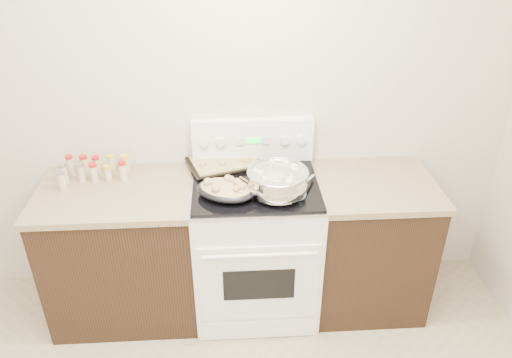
{
  "coord_description": "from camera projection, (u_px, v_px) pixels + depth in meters",
  "views": [
    {
      "loc": [
        0.2,
        -1.11,
        2.46
      ],
      "look_at": [
        0.35,
        1.37,
        1.0
      ],
      "focal_mm": 35.0,
      "sensor_mm": 36.0,
      "label": 1
    }
  ],
  "objects": [
    {
      "name": "room_shell",
      "position": [
        156.0,
        215.0,
        1.33
      ],
      "size": [
        4.1,
        3.6,
        2.75
      ],
      "color": "beige",
      "rests_on": "ground"
    },
    {
      "name": "baking_sheet",
      "position": [
        225.0,
        162.0,
        3.14
      ],
      "size": [
        0.51,
        0.43,
        0.06
      ],
      "color": "black",
      "rests_on": "kitchen_range"
    },
    {
      "name": "counter_left",
      "position": [
        125.0,
        251.0,
        3.16
      ],
      "size": [
        0.93,
        0.67,
        0.92
      ],
      "color": "black",
      "rests_on": "ground"
    },
    {
      "name": "blue_ladle",
      "position": [
        300.0,
        192.0,
        2.8
      ],
      "size": [
        0.16,
        0.25,
        0.1
      ],
      "color": "#7EAEBC",
      "rests_on": "kitchen_range"
    },
    {
      "name": "roasting_pan",
      "position": [
        226.0,
        189.0,
        2.8
      ],
      "size": [
        0.41,
        0.36,
        0.11
      ],
      "color": "black",
      "rests_on": "kitchen_range"
    },
    {
      "name": "counter_right",
      "position": [
        367.0,
        242.0,
        3.24
      ],
      "size": [
        0.73,
        0.67,
        0.92
      ],
      "color": "black",
      "rests_on": "ground"
    },
    {
      "name": "mixing_bowl",
      "position": [
        278.0,
        183.0,
        2.8
      ],
      "size": [
        0.35,
        0.35,
        0.2
      ],
      "color": "silver",
      "rests_on": "kitchen_range"
    },
    {
      "name": "spice_jars",
      "position": [
        93.0,
        170.0,
        3.01
      ],
      "size": [
        0.4,
        0.24,
        0.13
      ],
      "color": "#BFB28C",
      "rests_on": "counter_left"
    },
    {
      "name": "wooden_spoon",
      "position": [
        249.0,
        191.0,
        2.85
      ],
      "size": [
        0.18,
        0.24,
        0.04
      ],
      "color": "#9D6F48",
      "rests_on": "kitchen_range"
    },
    {
      "name": "kitchen_range",
      "position": [
        255.0,
        243.0,
        3.19
      ],
      "size": [
        0.78,
        0.73,
        1.22
      ],
      "color": "white",
      "rests_on": "ground"
    }
  ]
}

